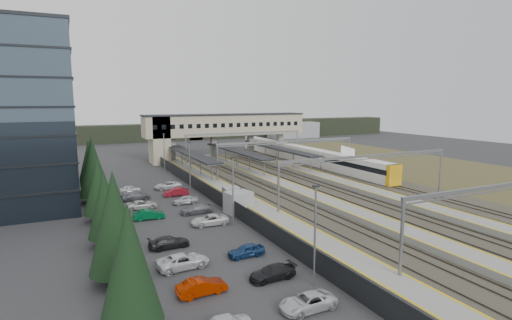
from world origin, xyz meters
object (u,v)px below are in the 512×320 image
relay_cabin_far (231,194)px  footbridge (216,127)px  relay_cabin_near (238,202)px  billboard (347,156)px  train (302,155)px

relay_cabin_far → footbridge: size_ratio=0.06×
relay_cabin_near → billboard: (30.58, 16.73, 2.18)m
footbridge → train: bearing=-39.9°
relay_cabin_far → footbridge: 41.47m
relay_cabin_near → relay_cabin_far: 6.36m
relay_cabin_near → billboard: billboard is taller
train → billboard: 15.12m
train → billboard: billboard is taller
relay_cabin_far → train: train is taller
billboard → relay_cabin_far: bearing=-160.1°
footbridge → billboard: bearing=-58.6°
train → billboard: bearing=-85.5°
footbridge → train: 22.06m
relay_cabin_far → billboard: bearing=19.9°
train → billboard: size_ratio=9.82×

